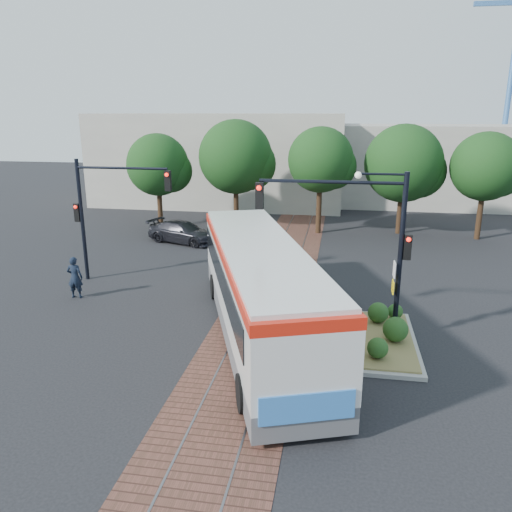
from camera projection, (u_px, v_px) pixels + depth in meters
The scene contains 11 objects.
ground at pixel (260, 323), 19.94m from camera, with size 120.00×120.00×0.00m, color black.
trackbed at pixel (274, 289), 23.73m from camera, with size 3.60×40.00×0.02m.
tree_row at pixel (316, 162), 33.94m from camera, with size 26.40×5.60×7.67m.
warehouses at pixel (304, 160), 46.18m from camera, with size 40.00×13.00×8.00m.
crane at pixel (511, 81), 46.19m from camera, with size 8.00×0.50×18.00m.
city_bus at pixel (259, 285), 18.35m from camera, with size 7.10×13.51×3.57m.
traffic_island at pixel (386, 334), 18.22m from camera, with size 2.20×5.20×1.13m.
signal_pole_main at pixel (366, 230), 17.39m from camera, with size 5.49×0.46×6.00m.
signal_pole_left at pixel (102, 204), 24.00m from camera, with size 4.99×0.34×6.00m.
officer at pixel (75, 277), 22.44m from camera, with size 0.70×0.46×1.93m, color black.
parked_car at pixel (183, 232), 32.12m from camera, with size 1.93×4.74×1.38m, color black.
Camera 1 is at (2.94, -18.17, 8.14)m, focal length 35.00 mm.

